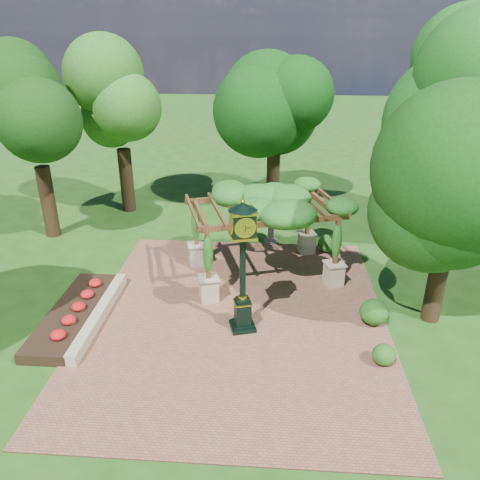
{
  "coord_description": "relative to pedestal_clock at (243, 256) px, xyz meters",
  "views": [
    {
      "loc": [
        1.06,
        -12.44,
        8.98
      ],
      "look_at": [
        0.0,
        2.5,
        2.2
      ],
      "focal_mm": 35.0,
      "sensor_mm": 36.0,
      "label": 1
    }
  ],
  "objects": [
    {
      "name": "shrub_front",
      "position": [
        4.22,
        -1.5,
        -2.31
      ],
      "size": [
        0.89,
        0.89,
        0.62
      ],
      "primitive_type": "ellipsoid",
      "rotation": [
        0.0,
        0.0,
        0.36
      ],
      "color": "#285518",
      "rests_on": "brick_plaza"
    },
    {
      "name": "pedestal_clock",
      "position": [
        0.0,
        0.0,
        0.0
      ],
      "size": [
        1.08,
        1.08,
        4.44
      ],
      "rotation": [
        0.0,
        0.0,
        0.28
      ],
      "color": "black",
      "rests_on": "brick_plaza"
    },
    {
      "name": "brick_plaza",
      "position": [
        -0.24,
        0.69,
        -2.64
      ],
      "size": [
        10.0,
        12.0,
        0.04
      ],
      "primitive_type": "cube",
      "color": "brown",
      "rests_on": "ground"
    },
    {
      "name": "flower_bed",
      "position": [
        -5.74,
        0.19,
        -2.48
      ],
      "size": [
        1.5,
        5.0,
        0.36
      ],
      "primitive_type": "cube",
      "color": "red",
      "rests_on": "ground"
    },
    {
      "name": "shrub_back",
      "position": [
        3.32,
        6.01,
        -2.24
      ],
      "size": [
        1.04,
        1.04,
        0.76
      ],
      "primitive_type": "ellipsoid",
      "rotation": [
        0.0,
        0.0,
        -0.26
      ],
      "color": "#215819",
      "rests_on": "brick_plaza"
    },
    {
      "name": "tree_west_near",
      "position": [
        -9.5,
        7.0,
        3.25
      ],
      "size": [
        3.61,
        3.61,
        8.65
      ],
      "color": "#372316",
      "rests_on": "ground"
    },
    {
      "name": "ground",
      "position": [
        -0.24,
        -0.31,
        -2.66
      ],
      "size": [
        120.0,
        120.0,
        0.0
      ],
      "primitive_type": "plane",
      "color": "#1E4714",
      "rests_on": "ground"
    },
    {
      "name": "tree_north",
      "position": [
        0.88,
        12.3,
        2.68
      ],
      "size": [
        4.48,
        4.48,
        7.79
      ],
      "color": "#362415",
      "rests_on": "ground"
    },
    {
      "name": "shrub_mid",
      "position": [
        4.31,
        0.58,
        -2.19
      ],
      "size": [
        1.03,
        1.03,
        0.85
      ],
      "primitive_type": "ellipsoid",
      "rotation": [
        0.0,
        0.0,
        0.1
      ],
      "color": "#235718",
      "rests_on": "brick_plaza"
    },
    {
      "name": "tree_west_far",
      "position": [
        -6.85,
        10.59,
        3.22
      ],
      "size": [
        3.63,
        3.63,
        8.61
      ],
      "color": "#312113",
      "rests_on": "ground"
    },
    {
      "name": "tree_east_near",
      "position": [
        6.3,
        1.04,
        1.98
      ],
      "size": [
        4.48,
        4.48,
        6.74
      ],
      "color": "#382616",
      "rests_on": "ground"
    },
    {
      "name": "border_wall",
      "position": [
        -4.84,
        0.19,
        -2.46
      ],
      "size": [
        0.35,
        5.0,
        0.4
      ],
      "primitive_type": "cube",
      "color": "#C6B793",
      "rests_on": "ground"
    },
    {
      "name": "sundial",
      "position": [
        0.84,
        6.85,
        -2.21
      ],
      "size": [
        0.58,
        0.58,
        1.02
      ],
      "rotation": [
        0.0,
        0.0,
        0.04
      ],
      "color": "gray",
      "rests_on": "ground"
    },
    {
      "name": "pergola",
      "position": [
        0.54,
        3.76,
        0.22
      ],
      "size": [
        6.36,
        4.97,
        3.51
      ],
      "rotation": [
        0.0,
        0.0,
        0.3
      ],
      "color": "#C1AF8F",
      "rests_on": "brick_plaza"
    }
  ]
}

